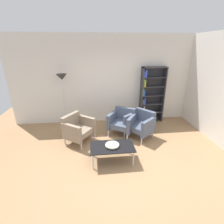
{
  "coord_description": "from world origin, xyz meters",
  "views": [
    {
      "loc": [
        -0.49,
        -3.04,
        2.53
      ],
      "look_at": [
        -0.05,
        0.84,
        0.95
      ],
      "focal_mm": 26.32,
      "sensor_mm": 36.0,
      "label": 1
    }
  ],
  "objects_px": {
    "bookshelf_tall": "(150,95)",
    "armchair_by_bookshelf": "(122,121)",
    "coffee_table_low": "(112,147)",
    "armchair_near_window": "(77,128)",
    "floor_lamp_torchiere": "(62,84)",
    "decorative_bowl": "(112,145)",
    "armchair_spare_guest": "(140,124)"
  },
  "relations": [
    {
      "from": "coffee_table_low",
      "to": "armchair_near_window",
      "type": "height_order",
      "value": "armchair_near_window"
    },
    {
      "from": "bookshelf_tall",
      "to": "armchair_near_window",
      "type": "xyz_separation_m",
      "value": [
        -2.43,
        -1.17,
        -0.52
      ]
    },
    {
      "from": "decorative_bowl",
      "to": "armchair_spare_guest",
      "type": "height_order",
      "value": "armchair_spare_guest"
    },
    {
      "from": "armchair_near_window",
      "to": "armchair_spare_guest",
      "type": "relative_size",
      "value": 1.0
    },
    {
      "from": "bookshelf_tall",
      "to": "coffee_table_low",
      "type": "distance_m",
      "value": 2.71
    },
    {
      "from": "coffee_table_low",
      "to": "armchair_near_window",
      "type": "bearing_deg",
      "value": 131.78
    },
    {
      "from": "armchair_by_bookshelf",
      "to": "armchair_near_window",
      "type": "distance_m",
      "value": 1.35
    },
    {
      "from": "armchair_by_bookshelf",
      "to": "floor_lamp_torchiere",
      "type": "height_order",
      "value": "floor_lamp_torchiere"
    },
    {
      "from": "decorative_bowl",
      "to": "armchair_spare_guest",
      "type": "relative_size",
      "value": 0.34
    },
    {
      "from": "decorative_bowl",
      "to": "armchair_by_bookshelf",
      "type": "distance_m",
      "value": 1.35
    },
    {
      "from": "armchair_by_bookshelf",
      "to": "armchair_spare_guest",
      "type": "bearing_deg",
      "value": 7.72
    },
    {
      "from": "floor_lamp_torchiere",
      "to": "armchair_by_bookshelf",
      "type": "bearing_deg",
      "value": -21.94
    },
    {
      "from": "armchair_by_bookshelf",
      "to": "floor_lamp_torchiere",
      "type": "relative_size",
      "value": 0.54
    },
    {
      "from": "decorative_bowl",
      "to": "armchair_by_bookshelf",
      "type": "bearing_deg",
      "value": 70.3
    },
    {
      "from": "decorative_bowl",
      "to": "armchair_spare_guest",
      "type": "xyz_separation_m",
      "value": [
        0.95,
        1.04,
        -0.02
      ]
    },
    {
      "from": "floor_lamp_torchiere",
      "to": "armchair_spare_guest",
      "type": "bearing_deg",
      "value": -22.51
    },
    {
      "from": "armchair_near_window",
      "to": "floor_lamp_torchiere",
      "type": "height_order",
      "value": "floor_lamp_torchiere"
    },
    {
      "from": "armchair_by_bookshelf",
      "to": "armchair_near_window",
      "type": "relative_size",
      "value": 0.99
    },
    {
      "from": "bookshelf_tall",
      "to": "floor_lamp_torchiere",
      "type": "bearing_deg",
      "value": -177.03
    },
    {
      "from": "coffee_table_low",
      "to": "armchair_by_bookshelf",
      "type": "xyz_separation_m",
      "value": [
        0.45,
        1.27,
        0.05
      ]
    },
    {
      "from": "armchair_spare_guest",
      "to": "floor_lamp_torchiere",
      "type": "bearing_deg",
      "value": -152.79
    },
    {
      "from": "bookshelf_tall",
      "to": "armchair_spare_guest",
      "type": "distance_m",
      "value": 1.36
    },
    {
      "from": "bookshelf_tall",
      "to": "armchair_by_bookshelf",
      "type": "relative_size",
      "value": 2.02
    },
    {
      "from": "armchair_by_bookshelf",
      "to": "floor_lamp_torchiere",
      "type": "bearing_deg",
      "value": -169.74
    },
    {
      "from": "armchair_spare_guest",
      "to": "floor_lamp_torchiere",
      "type": "height_order",
      "value": "floor_lamp_torchiere"
    },
    {
      "from": "coffee_table_low",
      "to": "floor_lamp_torchiere",
      "type": "bearing_deg",
      "value": 123.66
    },
    {
      "from": "armchair_spare_guest",
      "to": "floor_lamp_torchiere",
      "type": "distance_m",
      "value": 2.67
    },
    {
      "from": "coffee_table_low",
      "to": "armchair_by_bookshelf",
      "type": "height_order",
      "value": "armchair_by_bookshelf"
    },
    {
      "from": "coffee_table_low",
      "to": "armchair_near_window",
      "type": "distance_m",
      "value": 1.29
    },
    {
      "from": "armchair_near_window",
      "to": "armchair_spare_guest",
      "type": "bearing_deg",
      "value": -51.46
    },
    {
      "from": "bookshelf_tall",
      "to": "floor_lamp_torchiere",
      "type": "distance_m",
      "value": 2.94
    },
    {
      "from": "coffee_table_low",
      "to": "floor_lamp_torchiere",
      "type": "distance_m",
      "value": 2.62
    }
  ]
}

